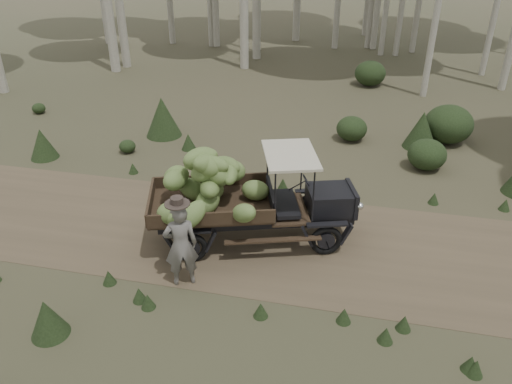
{
  "coord_description": "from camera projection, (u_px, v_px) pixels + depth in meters",
  "views": [
    {
      "loc": [
        1.19,
        -8.98,
        6.26
      ],
      "look_at": [
        -0.84,
        -0.0,
        1.17
      ],
      "focal_mm": 35.0,
      "sensor_mm": 36.0,
      "label": 1
    }
  ],
  "objects": [
    {
      "name": "farmer",
      "position": [
        181.0,
        244.0,
        9.31
      ],
      "size": [
        0.76,
        0.66,
        1.91
      ],
      "rotation": [
        0.0,
        0.0,
        3.61
      ],
      "color": "#635F5A",
      "rests_on": "ground"
    },
    {
      "name": "undergrowth",
      "position": [
        428.0,
        203.0,
        11.39
      ],
      "size": [
        22.35,
        24.28,
        1.34
      ],
      "color": "#233319",
      "rests_on": "ground"
    },
    {
      "name": "ground",
      "position": [
        293.0,
        243.0,
        10.92
      ],
      "size": [
        120.0,
        120.0,
        0.0
      ],
      "primitive_type": "plane",
      "color": "#473D2B",
      "rests_on": "ground"
    },
    {
      "name": "dirt_track",
      "position": [
        293.0,
        243.0,
        10.92
      ],
      "size": [
        70.0,
        4.0,
        0.01
      ],
      "primitive_type": "cube",
      "color": "brown",
      "rests_on": "ground"
    },
    {
      "name": "banana_truck",
      "position": [
        228.0,
        189.0,
        10.38
      ],
      "size": [
        4.64,
        2.95,
        2.25
      ],
      "rotation": [
        0.0,
        0.0,
        0.31
      ],
      "color": "black",
      "rests_on": "ground"
    }
  ]
}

